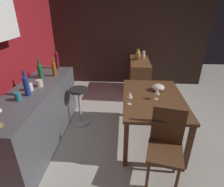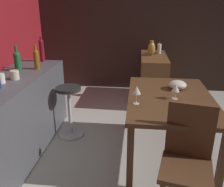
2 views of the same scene
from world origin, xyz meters
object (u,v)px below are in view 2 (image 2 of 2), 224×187
at_px(sideboard_cabinet, 153,78).
at_px(vase_brass, 151,48).
at_px(fruit_bowl, 178,85).
at_px(wine_bottle_ruby, 42,49).
at_px(chair_near_window, 187,158).
at_px(wine_bottle_amber, 36,58).
at_px(cup_cream, 15,75).
at_px(pillar_candle_tall, 159,49).
at_px(wine_bottle_green, 17,60).
at_px(dining_table, 170,104).
at_px(wine_glass_left, 176,88).
at_px(cup_white, 1,78).
at_px(bar_stool, 70,110).
at_px(wine_glass_right, 137,90).

height_order(sideboard_cabinet, vase_brass, vase_brass).
relative_size(fruit_bowl, wine_bottle_ruby, 0.57).
xyz_separation_m(chair_near_window, vase_brass, (2.53, 0.20, 0.44)).
xyz_separation_m(wine_bottle_amber, cup_cream, (-0.45, 0.06, -0.09)).
bearing_deg(chair_near_window, pillar_candle_tall, 1.16).
xyz_separation_m(sideboard_cabinet, fruit_bowl, (-1.49, -0.19, 0.38)).
bearing_deg(pillar_candle_tall, wine_bottle_amber, 134.09).
distance_m(wine_bottle_green, wine_bottle_ruby, 0.52).
bearing_deg(wine_bottle_green, pillar_candle_tall, -47.58).
relative_size(dining_table, wine_glass_left, 8.30).
xyz_separation_m(wine_bottle_ruby, cup_white, (-1.00, 0.05, -0.12)).
bearing_deg(pillar_candle_tall, wine_glass_left, -179.30).
relative_size(wine_bottle_amber, pillar_candle_tall, 1.53).
height_order(chair_near_window, wine_bottle_amber, wine_bottle_amber).
xyz_separation_m(wine_glass_left, wine_bottle_amber, (0.43, 1.64, 0.18)).
distance_m(fruit_bowl, cup_white, 1.92).
height_order(chair_near_window, wine_bottle_green, wine_bottle_green).
bearing_deg(bar_stool, wine_bottle_ruby, 46.93).
bearing_deg(wine_bottle_ruby, wine_bottle_amber, -167.51).
distance_m(wine_bottle_amber, cup_cream, 0.46).
xyz_separation_m(bar_stool, cup_cream, (-0.42, 0.45, 0.58)).
relative_size(wine_bottle_green, vase_brass, 1.21).
relative_size(sideboard_cabinet, wine_bottle_ruby, 3.19).
height_order(chair_near_window, cup_cream, cup_cream).
height_order(wine_glass_right, fruit_bowl, wine_glass_right).
relative_size(dining_table, fruit_bowl, 6.81).
xyz_separation_m(sideboard_cabinet, bar_stool, (-1.40, 1.13, -0.05)).
relative_size(chair_near_window, wine_bottle_amber, 3.09).
bearing_deg(pillar_candle_tall, chair_near_window, -178.84).
bearing_deg(wine_bottle_ruby, bar_stool, -133.07).
height_order(wine_bottle_ruby, cup_cream, wine_bottle_ruby).
bearing_deg(pillar_candle_tall, sideboard_cabinet, 154.90).
bearing_deg(vase_brass, bar_stool, 142.97).
relative_size(wine_glass_right, vase_brass, 0.74).
bearing_deg(bar_stool, dining_table, -105.29).
distance_m(dining_table, wine_bottle_amber, 1.69).
bearing_deg(wine_glass_right, wine_glass_left, -66.32).
bearing_deg(wine_glass_right, cup_white, 89.22).
height_order(sideboard_cabinet, pillar_candle_tall, pillar_candle_tall).
relative_size(wine_glass_right, wine_bottle_amber, 0.61).
relative_size(dining_table, chair_near_window, 1.44).
relative_size(wine_bottle_amber, wine_bottle_ruby, 0.88).
xyz_separation_m(dining_table, chair_near_window, (-0.76, -0.06, -0.15)).
bearing_deg(cup_white, wine_bottle_green, 6.64).
relative_size(sideboard_cabinet, fruit_bowl, 5.58).
height_order(wine_bottle_ruby, cup_white, wine_bottle_ruby).
xyz_separation_m(dining_table, sideboard_cabinet, (1.73, 0.08, -0.25)).
bearing_deg(wine_bottle_amber, sideboard_cabinet, -48.11).
distance_m(bar_stool, fruit_bowl, 1.39).
bearing_deg(pillar_candle_tall, fruit_bowl, -176.78).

